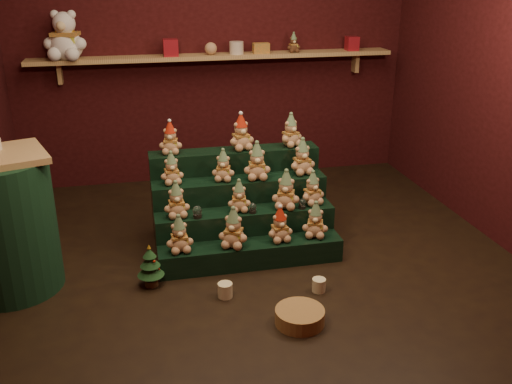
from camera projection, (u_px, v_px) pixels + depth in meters
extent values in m
plane|color=black|center=(257.00, 262.00, 4.41)|extent=(4.00, 4.00, 0.00)
cube|color=black|center=(213.00, 44.00, 5.75)|extent=(4.00, 0.10, 2.80)
cube|color=black|center=(383.00, 185.00, 2.03)|extent=(4.00, 0.10, 2.80)
cube|color=tan|center=(216.00, 56.00, 5.63)|extent=(3.60, 0.26, 0.04)
cube|color=tan|center=(60.00, 73.00, 5.43)|extent=(0.04, 0.12, 0.20)
cube|color=tan|center=(355.00, 62.00, 6.04)|extent=(0.04, 0.12, 0.20)
cube|color=black|center=(251.00, 254.00, 4.33)|extent=(1.40, 0.22, 0.18)
cube|color=black|center=(245.00, 231.00, 4.50)|extent=(1.40, 0.22, 0.36)
cube|color=black|center=(240.00, 210.00, 4.67)|extent=(1.40, 0.22, 0.54)
cube|color=black|center=(235.00, 190.00, 4.83)|extent=(1.40, 0.22, 0.72)
cylinder|color=black|center=(197.00, 216.00, 4.30)|extent=(0.07, 0.07, 0.03)
sphere|color=silver|center=(197.00, 210.00, 4.28)|extent=(0.07, 0.07, 0.07)
cylinder|color=black|center=(253.00, 211.00, 4.39)|extent=(0.06, 0.06, 0.02)
sphere|color=silver|center=(253.00, 207.00, 4.37)|extent=(0.06, 0.06, 0.06)
cylinder|color=black|center=(302.00, 207.00, 4.47)|extent=(0.06, 0.06, 0.02)
sphere|color=silver|center=(302.00, 202.00, 4.45)|extent=(0.06, 0.06, 0.06)
cylinder|color=black|center=(4.00, 226.00, 3.90)|extent=(0.69, 0.69, 0.95)
cylinder|color=#422C17|center=(152.00, 282.00, 4.07)|extent=(0.10, 0.10, 0.05)
cone|color=#123315|center=(151.00, 269.00, 4.03)|extent=(0.19, 0.19, 0.10)
cone|color=#123315|center=(150.00, 260.00, 4.01)|extent=(0.14, 0.14, 0.09)
cone|color=#123315|center=(149.00, 253.00, 3.99)|extent=(0.10, 0.10, 0.07)
cone|color=gold|center=(149.00, 246.00, 3.97)|extent=(0.03, 0.03, 0.03)
cylinder|color=beige|center=(225.00, 290.00, 3.92)|extent=(0.10, 0.10, 0.10)
cylinder|color=beige|center=(319.00, 285.00, 3.99)|extent=(0.10, 0.10, 0.10)
cylinder|color=#A57842|center=(300.00, 317.00, 3.63)|extent=(0.32, 0.32, 0.10)
cube|color=maroon|center=(170.00, 48.00, 5.48)|extent=(0.14, 0.14, 0.16)
cylinder|color=beige|center=(236.00, 48.00, 5.62)|extent=(0.14, 0.14, 0.12)
cube|color=maroon|center=(352.00, 43.00, 5.86)|extent=(0.12, 0.12, 0.14)
sphere|color=tan|center=(211.00, 49.00, 5.57)|extent=(0.12, 0.12, 0.12)
cube|color=orange|center=(261.00, 48.00, 5.67)|extent=(0.16, 0.10, 0.10)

